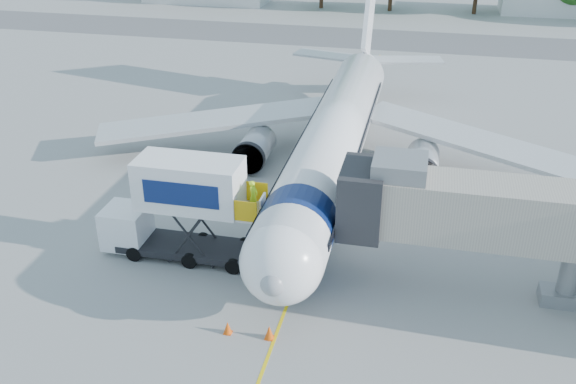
# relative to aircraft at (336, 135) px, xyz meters

# --- Properties ---
(ground) EXTENTS (160.00, 160.00, 0.00)m
(ground) POSITION_rel_aircraft_xyz_m (0.00, -4.12, -2.95)
(ground) COLOR #979794
(ground) RESTS_ON ground
(guidance_line) EXTENTS (0.15, 70.00, 0.01)m
(guidance_line) POSITION_rel_aircraft_xyz_m (0.00, -4.12, -2.94)
(guidance_line) COLOR yellow
(guidance_line) RESTS_ON ground
(taxiway_strip) EXTENTS (120.00, 10.00, 0.01)m
(taxiway_strip) POSITION_rel_aircraft_xyz_m (0.00, 37.88, -2.94)
(taxiway_strip) COLOR #59595B
(taxiway_strip) RESTS_ON ground
(aircraft) EXTENTS (34.17, 37.73, 11.35)m
(aircraft) POSITION_rel_aircraft_xyz_m (0.00, 0.00, 0.00)
(aircraft) COLOR white
(aircraft) RESTS_ON ground
(jet_bridge) EXTENTS (13.90, 3.20, 6.60)m
(jet_bridge) POSITION_rel_aircraft_xyz_m (7.99, -11.12, 1.39)
(jet_bridge) COLOR #A59D8D
(jet_bridge) RESTS_ON ground
(catering_hiloader) EXTENTS (8.50, 2.44, 5.50)m
(catering_hiloader) POSITION_rel_aircraft_xyz_m (-6.27, -11.12, -0.19)
(catering_hiloader) COLOR black
(catering_hiloader) RESTS_ON ground
(safety_cone_a) EXTENTS (0.38, 0.38, 0.60)m
(safety_cone_a) POSITION_rel_aircraft_xyz_m (-2.08, -16.61, -2.66)
(safety_cone_a) COLOR #DA4B0B
(safety_cone_a) RESTS_ON ground
(safety_cone_b) EXTENTS (0.41, 0.41, 0.66)m
(safety_cone_b) POSITION_rel_aircraft_xyz_m (-0.23, -16.55, -2.63)
(safety_cone_b) COLOR #DA4B0B
(safety_cone_b) RESTS_ON ground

